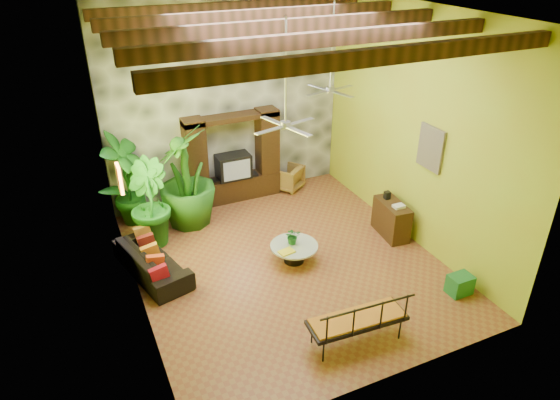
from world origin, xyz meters
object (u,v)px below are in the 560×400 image
ceiling_fan_front (286,114)px  coffee_table (294,251)px  iron_bench (360,319)px  side_console (391,219)px  ceiling_fan_back (331,80)px  sofa (152,261)px  tall_plant_a (126,180)px  green_bin (460,284)px  tall_plant_b (148,203)px  entertainment_center (233,164)px  tall_plant_c (186,178)px  wicker_armchair (288,177)px

ceiling_fan_front → coffee_table: bearing=41.9°
iron_bench → side_console: bearing=49.7°
ceiling_fan_back → sofa: size_ratio=0.89×
tall_plant_a → side_console: (5.30, -2.98, -0.74)m
ceiling_fan_front → green_bin: ceiling_fan_front is taller
tall_plant_a → iron_bench: bearing=-64.0°
tall_plant_b → iron_bench: tall_plant_b is taller
ceiling_fan_front → tall_plant_a: size_ratio=0.81×
ceiling_fan_front → coffee_table: 3.18m
ceiling_fan_front → coffee_table: size_ratio=1.86×
entertainment_center → tall_plant_b: entertainment_center is taller
coffee_table → ceiling_fan_front: bearing=-138.1°
ceiling_fan_back → tall_plant_b: bearing=169.4°
iron_bench → entertainment_center: bearing=94.5°
sofa → tall_plant_c: tall_plant_c is taller
sofa → green_bin: 6.08m
tall_plant_a → coffee_table: 4.23m
ceiling_fan_front → tall_plant_c: (-1.19, 2.81, -2.21)m
tall_plant_b → green_bin: (4.99, -4.28, -0.77)m
sofa → iron_bench: (2.73, -3.43, 0.23)m
sofa → green_bin: (5.23, -3.09, -0.11)m
tall_plant_b → coffee_table: size_ratio=1.93×
tall_plant_c → ceiling_fan_front: bearing=-66.9°
tall_plant_a → side_console: size_ratio=2.28×
ceiling_fan_front → tall_plant_b: 4.02m
ceiling_fan_back → wicker_armchair: ceiling_fan_back is taller
ceiling_fan_back → side_console: 3.40m
tall_plant_a → side_console: 6.13m
tall_plant_a → entertainment_center: bearing=3.9°
tall_plant_a → green_bin: tall_plant_a is taller
sofa → green_bin: bearing=-134.8°
tall_plant_b → green_bin: size_ratio=4.31×
wicker_armchair → iron_bench: iron_bench is taller
entertainment_center → side_console: bearing=-50.0°
entertainment_center → wicker_armchair: (1.50, -0.06, -0.64)m
coffee_table → ceiling_fan_back: bearing=41.6°
green_bin → tall_plant_b: bearing=139.3°
ceiling_fan_back → green_bin: size_ratio=4.14×
ceiling_fan_front → coffee_table: ceiling_fan_front is taller
entertainment_center → green_bin: size_ratio=5.34×
coffee_table → green_bin: coffee_table is taller
tall_plant_b → entertainment_center: bearing=26.6°
sofa → green_bin: size_ratio=4.62×
tall_plant_b → ceiling_fan_back: bearing=-10.6°
side_console → coffee_table: bearing=-172.9°
iron_bench → ceiling_fan_front: bearing=101.1°
ceiling_fan_back → ceiling_fan_front: bearing=-138.4°
sofa → tall_plant_a: size_ratio=0.91×
sofa → side_console: (5.28, -0.77, 0.10)m
ceiling_fan_back → tall_plant_b: (-3.98, 0.75, -2.43)m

